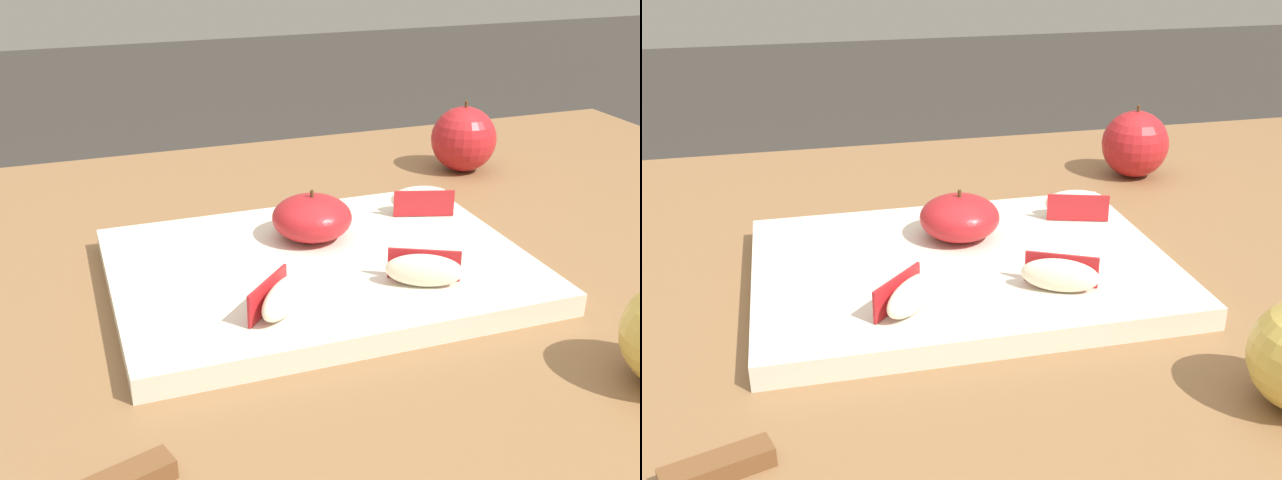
% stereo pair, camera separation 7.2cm
% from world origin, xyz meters
% --- Properties ---
extents(dining_table, '(1.47, 0.95, 0.75)m').
position_xyz_m(dining_table, '(0.00, 0.00, 0.66)').
color(dining_table, brown).
rests_on(dining_table, ground_plane).
extents(cutting_board, '(0.39, 0.29, 0.02)m').
position_xyz_m(cutting_board, '(0.06, 0.01, 0.76)').
color(cutting_board, beige).
rests_on(cutting_board, dining_table).
extents(apple_half_skin_up, '(0.08, 0.08, 0.05)m').
position_xyz_m(apple_half_skin_up, '(0.07, 0.06, 0.79)').
color(apple_half_skin_up, '#B21E23').
rests_on(apple_half_skin_up, cutting_board).
extents(apple_wedge_middle, '(0.06, 0.07, 0.03)m').
position_xyz_m(apple_wedge_middle, '(-0.00, -0.07, 0.79)').
color(apple_wedge_middle, '#F4EACC').
rests_on(apple_wedge_middle, cutting_board).
extents(apple_wedge_near_knife, '(0.07, 0.05, 0.03)m').
position_xyz_m(apple_wedge_near_knife, '(0.13, -0.07, 0.79)').
color(apple_wedge_near_knife, '#F4EACC').
rests_on(apple_wedge_near_knife, cutting_board).
extents(apple_wedge_right, '(0.07, 0.04, 0.03)m').
position_xyz_m(apple_wedge_right, '(0.21, 0.09, 0.79)').
color(apple_wedge_right, '#F4EACC').
rests_on(apple_wedge_right, cutting_board).
extents(whole_apple_crimson, '(0.09, 0.09, 0.09)m').
position_xyz_m(whole_apple_crimson, '(0.35, 0.26, 0.79)').
color(whole_apple_crimson, '#B21E23').
rests_on(whole_apple_crimson, dining_table).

